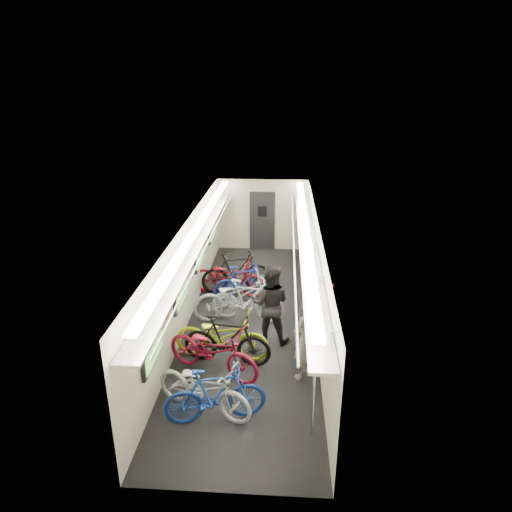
# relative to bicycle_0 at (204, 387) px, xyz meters

# --- Properties ---
(train_car_shell) EXTENTS (10.00, 10.00, 10.00)m
(train_car_shell) POSITION_rel_bicycle_0_xyz_m (0.22, 4.04, 1.16)
(train_car_shell) COLOR black
(train_car_shell) RESTS_ON ground
(bicycle_0) EXTENTS (1.98, 1.37, 0.99)m
(bicycle_0) POSITION_rel_bicycle_0_xyz_m (0.00, 0.00, 0.00)
(bicycle_0) COLOR #BDBCC1
(bicycle_0) RESTS_ON ground
(bicycle_1) EXTENTS (1.79, 0.89, 1.04)m
(bicycle_1) POSITION_rel_bicycle_0_xyz_m (0.23, -0.22, 0.02)
(bicycle_1) COLOR #1A3B9E
(bicycle_1) RESTS_ON ground
(bicycle_2) EXTENTS (2.13, 1.49, 1.06)m
(bicycle_2) POSITION_rel_bicycle_0_xyz_m (-0.01, 1.09, 0.04)
(bicycle_2) COLOR maroon
(bicycle_2) RESTS_ON ground
(bicycle_3) EXTENTS (1.86, 0.74, 1.08)m
(bicycle_3) POSITION_rel_bicycle_0_xyz_m (0.22, 1.45, 0.05)
(bicycle_3) COLOR black
(bicycle_3) RESTS_ON ground
(bicycle_4) EXTENTS (2.03, 0.89, 1.04)m
(bicycle_4) POSITION_rel_bicycle_0_xyz_m (0.09, 1.65, 0.02)
(bicycle_4) COLOR #BBCA13
(bicycle_4) RESTS_ON ground
(bicycle_5) EXTENTS (1.81, 0.77, 1.05)m
(bicycle_5) POSITION_rel_bicycle_0_xyz_m (0.48, 3.27, 0.03)
(bicycle_5) COLOR silver
(bicycle_5) RESTS_ON ground
(bicycle_6) EXTENTS (2.24, 1.37, 1.11)m
(bicycle_6) POSITION_rel_bicycle_0_xyz_m (0.22, 3.41, 0.06)
(bicycle_6) COLOR #A2A3A6
(bicycle_6) RESTS_ON ground
(bicycle_7) EXTENTS (1.65, 0.99, 0.96)m
(bicycle_7) POSITION_rel_bicycle_0_xyz_m (0.27, 4.43, -0.01)
(bicycle_7) COLOR navy
(bicycle_7) RESTS_ON ground
(bicycle_8) EXTENTS (2.07, 1.02, 1.04)m
(bicycle_8) POSITION_rel_bicycle_0_xyz_m (-0.13, 4.67, 0.03)
(bicycle_8) COLOR maroon
(bicycle_8) RESTS_ON ground
(bicycle_9) EXTENTS (1.96, 1.08, 1.14)m
(bicycle_9) POSITION_rel_bicycle_0_xyz_m (0.04, 4.89, 0.07)
(bicycle_9) COLOR black
(bicycle_9) RESTS_ON ground
(passenger_near) EXTENTS (0.73, 0.69, 1.67)m
(passenger_near) POSITION_rel_bicycle_0_xyz_m (1.78, 1.10, 0.34)
(passenger_near) COLOR gray
(passenger_near) RESTS_ON ground
(passenger_mid) EXTENTS (0.97, 0.81, 1.80)m
(passenger_mid) POSITION_rel_bicycle_0_xyz_m (1.05, 2.41, 0.41)
(passenger_mid) COLOR black
(passenger_mid) RESTS_ON ground
(backpack) EXTENTS (0.29, 0.22, 0.38)m
(backpack) POSITION_rel_bicycle_0_xyz_m (2.22, 2.23, 0.79)
(backpack) COLOR #AD1129
(backpack) RESTS_ON passenger_near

